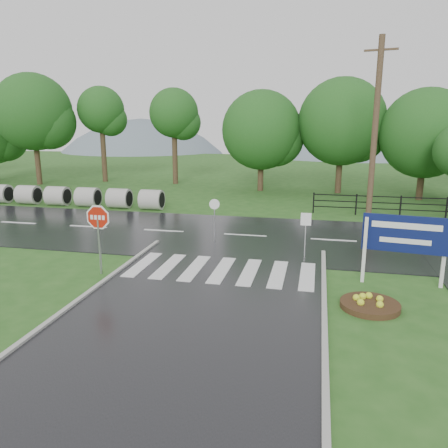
# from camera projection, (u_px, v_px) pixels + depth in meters

# --- Properties ---
(ground) EXTENTS (120.00, 120.00, 0.00)m
(ground) POSITION_uv_depth(u_px,v_px,m) (178.00, 338.00, 10.79)
(ground) COLOR #27561C
(ground) RESTS_ON ground
(main_road) EXTENTS (90.00, 8.00, 0.04)m
(main_road) POSITION_uv_depth(u_px,v_px,m) (245.00, 236.00, 20.30)
(main_road) COLOR black
(main_road) RESTS_ON ground
(crosswalk) EXTENTS (6.50, 2.80, 0.02)m
(crosswalk) POSITION_uv_depth(u_px,v_px,m) (222.00, 270.00, 15.53)
(crosswalk) COLOR silver
(crosswalk) RESTS_ON ground
(fence_west) EXTENTS (9.58, 0.08, 1.20)m
(fence_west) POSITION_uv_depth(u_px,v_px,m) (401.00, 204.00, 24.24)
(fence_west) COLOR black
(fence_west) RESTS_ON ground
(hills) EXTENTS (102.00, 48.00, 48.00)m
(hills) POSITION_uv_depth(u_px,v_px,m) (317.00, 244.00, 75.46)
(hills) COLOR slate
(hills) RESTS_ON ground
(treeline) EXTENTS (83.20, 5.20, 10.00)m
(treeline) POSITION_uv_depth(u_px,v_px,m) (288.00, 191.00, 33.41)
(treeline) COLOR #194E18
(treeline) RESTS_ON ground
(culvert_pipes) EXTENTS (11.80, 1.20, 1.20)m
(culvert_pipes) POSITION_uv_depth(u_px,v_px,m) (73.00, 196.00, 27.36)
(culvert_pipes) COLOR #9E9B93
(culvert_pipes) RESTS_ON ground
(stop_sign) EXTENTS (1.16, 0.06, 2.61)m
(stop_sign) POSITION_uv_depth(u_px,v_px,m) (98.00, 223.00, 14.91)
(stop_sign) COLOR #939399
(stop_sign) RESTS_ON ground
(estate_billboard) EXTENTS (2.63, 0.43, 2.31)m
(estate_billboard) POSITION_uv_depth(u_px,v_px,m) (405.00, 238.00, 13.94)
(estate_billboard) COLOR silver
(estate_billboard) RESTS_ON ground
(flower_bed) EXTENTS (1.68, 1.68, 0.34)m
(flower_bed) POSITION_uv_depth(u_px,v_px,m) (370.00, 304.00, 12.49)
(flower_bed) COLOR #332111
(flower_bed) RESTS_ON ground
(reg_sign_small) EXTENTS (0.40, 0.05, 1.80)m
(reg_sign_small) POSITION_uv_depth(u_px,v_px,m) (306.00, 226.00, 16.77)
(reg_sign_small) COLOR #939399
(reg_sign_small) RESTS_ON ground
(reg_sign_round) EXTENTS (0.45, 0.11, 1.94)m
(reg_sign_round) POSITION_uv_depth(u_px,v_px,m) (214.00, 215.00, 18.98)
(reg_sign_round) COLOR #939399
(reg_sign_round) RESTS_ON ground
(utility_pole_east) EXTENTS (1.67, 0.46, 9.50)m
(utility_pole_east) POSITION_uv_depth(u_px,v_px,m) (375.00, 128.00, 23.17)
(utility_pole_east) COLOR #473523
(utility_pole_east) RESTS_ON ground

